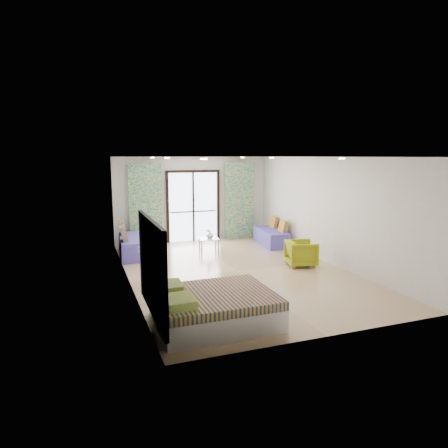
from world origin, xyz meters
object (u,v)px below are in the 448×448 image
object	(u,v)px
daybed_left	(133,245)
coffee_table	(209,240)
daybed_right	(271,236)
bed	(213,308)
armchair	(301,252)

from	to	relation	value
daybed_left	coffee_table	size ratio (longest dim) A/B	2.97
daybed_left	daybed_right	world-z (taller)	daybed_left
bed	coffee_table	size ratio (longest dim) A/B	2.97
bed	daybed_right	xyz separation A→B (m)	(3.59, 5.03, -0.02)
daybed_left	daybed_right	bearing A→B (deg)	2.46
bed	armchair	distance (m)	4.09
bed	armchair	xyz separation A→B (m)	(3.18, 2.57, 0.08)
bed	daybed_right	size ratio (longest dim) A/B	1.10
coffee_table	daybed_right	bearing A→B (deg)	3.32
daybed_left	coffee_table	distance (m)	2.15
daybed_right	armchair	distance (m)	2.49
coffee_table	armchair	world-z (taller)	armchair
bed	coffee_table	xyz separation A→B (m)	(1.50, 4.91, 0.05)
armchair	bed	bearing A→B (deg)	141.70
daybed_left	bed	bearing A→B (deg)	-79.51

